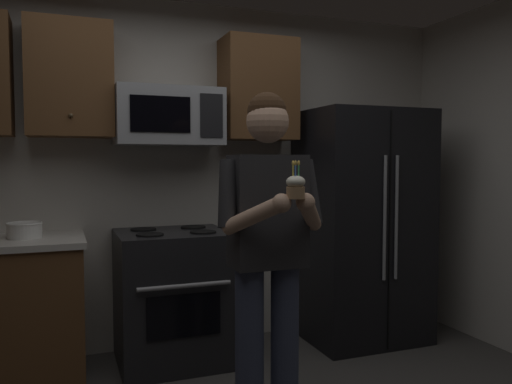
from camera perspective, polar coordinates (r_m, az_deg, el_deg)
wall_back at (r=4.02m, az=-8.26°, el=1.85°), size 4.40×0.10×2.60m
oven_range at (r=3.72m, az=-9.11°, el=-11.33°), size 0.76×0.70×0.93m
microwave at (r=3.73m, az=-9.67°, el=8.18°), size 0.74×0.41×0.40m
refrigerator at (r=4.17m, az=11.62°, el=-3.64°), size 0.90×0.75×1.80m
cabinet_row_upper at (r=3.74m, az=-18.71°, el=11.58°), size 2.78×0.36×0.76m
bowl_large_white at (r=3.60m, az=-24.18°, el=-3.82°), size 0.22×0.22×0.10m
person at (r=2.68m, az=1.36°, el=-5.43°), size 0.60×0.48×1.76m
cupcake at (r=2.35m, az=4.40°, el=0.62°), size 0.09×0.09×0.17m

